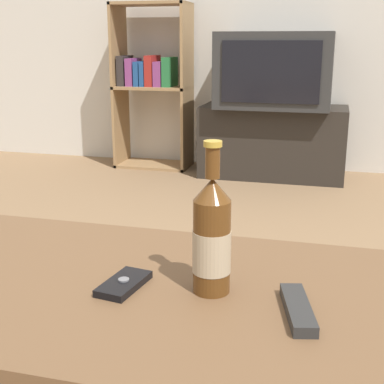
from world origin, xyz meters
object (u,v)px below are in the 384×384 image
at_px(television, 276,70).
at_px(remote_control, 298,309).
at_px(beer_bottle, 212,238).
at_px(bookshelf, 151,82).
at_px(cell_phone, 124,284).
at_px(tv_stand, 273,141).

bearing_deg(television, remote_control, -82.82).
bearing_deg(television, beer_bottle, -86.05).
distance_m(bookshelf, cell_phone, 2.98).
height_order(beer_bottle, remote_control, beer_bottle).
bearing_deg(remote_control, television, 83.72).
height_order(bookshelf, remote_control, bookshelf).
xyz_separation_m(bookshelf, beer_bottle, (1.08, -2.80, -0.06)).
relative_size(bookshelf, beer_bottle, 4.09).
xyz_separation_m(beer_bottle, cell_phone, (-0.16, -0.03, -0.10)).
bearing_deg(remote_control, bookshelf, 100.08).
height_order(tv_stand, bookshelf, bookshelf).
bearing_deg(cell_phone, tv_stand, 99.27).
height_order(tv_stand, cell_phone, tv_stand).
relative_size(television, beer_bottle, 2.58).
distance_m(tv_stand, bookshelf, 0.97).
distance_m(tv_stand, remote_control, 2.80).
bearing_deg(cell_phone, television, 99.27).
bearing_deg(beer_bottle, cell_phone, -170.34).
xyz_separation_m(tv_stand, television, (0.00, -0.00, 0.48)).
bearing_deg(bookshelf, beer_bottle, -68.90).
bearing_deg(bookshelf, cell_phone, -71.99).
distance_m(television, cell_phone, 2.76).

